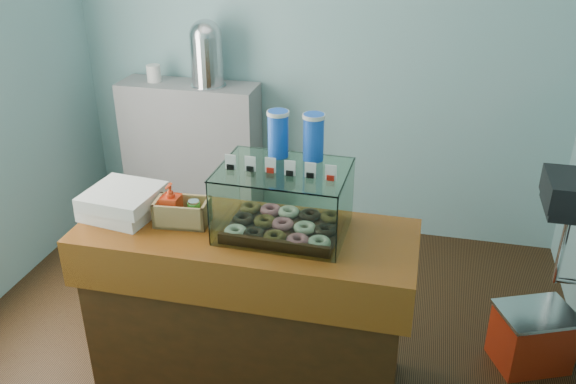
% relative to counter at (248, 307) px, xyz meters
% --- Properties ---
extents(ground, '(3.50, 3.50, 0.00)m').
position_rel_counter_xyz_m(ground, '(0.00, 0.25, -0.46)').
color(ground, black).
rests_on(ground, ground).
extents(room_shell, '(3.54, 3.04, 2.82)m').
position_rel_counter_xyz_m(room_shell, '(0.03, 0.26, 1.25)').
color(room_shell, '#75AAAB').
rests_on(room_shell, ground).
extents(counter, '(1.60, 0.60, 0.90)m').
position_rel_counter_xyz_m(counter, '(0.00, 0.00, 0.00)').
color(counter, '#3F1F0C').
rests_on(counter, ground).
extents(back_shelf, '(1.00, 0.32, 1.10)m').
position_rel_counter_xyz_m(back_shelf, '(-0.90, 1.57, 0.09)').
color(back_shelf, gray).
rests_on(back_shelf, ground).
extents(display_case, '(0.59, 0.44, 0.54)m').
position_rel_counter_xyz_m(display_case, '(0.18, 0.07, 0.61)').
color(display_case, black).
rests_on(display_case, counter).
extents(condiment_crate, '(0.26, 0.17, 0.20)m').
position_rel_counter_xyz_m(condiment_crate, '(-0.32, 0.00, 0.51)').
color(condiment_crate, tan).
rests_on(condiment_crate, counter).
extents(pastry_boxes, '(0.37, 0.38, 0.13)m').
position_rel_counter_xyz_m(pastry_boxes, '(-0.63, 0.02, 0.51)').
color(pastry_boxes, silver).
rests_on(pastry_boxes, counter).
extents(coffee_urn, '(0.25, 0.25, 0.46)m').
position_rel_counter_xyz_m(coffee_urn, '(-0.74, 1.56, 0.88)').
color(coffee_urn, silver).
rests_on(coffee_urn, back_shelf).
extents(red_cooler, '(0.47, 0.42, 0.34)m').
position_rel_counter_xyz_m(red_cooler, '(1.45, 0.46, -0.29)').
color(red_cooler, '#AB250D').
rests_on(red_cooler, ground).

